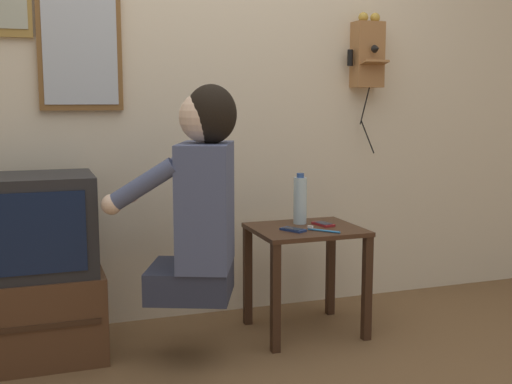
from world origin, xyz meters
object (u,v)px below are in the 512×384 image
toothbrush (321,230)px  cell_phone_held (293,230)px  wall_phone_antique (367,53)px  television (27,225)px  water_bottle (300,200)px  person (200,195)px  wall_mirror (80,50)px  cell_phone_spare (323,224)px

toothbrush → cell_phone_held: bearing=114.7°
wall_phone_antique → toothbrush: wall_phone_antique is taller
television → water_bottle: bearing=0.2°
person → toothbrush: 0.65m
water_bottle → toothbrush: water_bottle is taller
person → cell_phone_held: size_ratio=6.83×
wall_mirror → person: bearing=-53.7°
person → cell_phone_spare: 0.75m
cell_phone_spare → water_bottle: size_ratio=0.51×
wall_phone_antique → wall_mirror: (-1.56, 0.04, -0.02)m
toothbrush → wall_phone_antique: bearing=4.6°
water_bottle → cell_phone_held: bearing=-123.2°
wall_phone_antique → water_bottle: wall_phone_antique is taller
wall_phone_antique → cell_phone_held: wall_phone_antique is taller
television → wall_mirror: bearing=49.3°
toothbrush → cell_phone_spare: bearing=21.5°
cell_phone_held → toothbrush: toothbrush is taller
wall_phone_antique → television: bearing=-171.2°
television → cell_phone_spare: 1.42m
television → water_bottle: television is taller
wall_mirror → cell_phone_spare: (1.13, -0.40, -0.86)m
wall_mirror → toothbrush: 1.47m
water_bottle → wall_phone_antique: bearing=28.4°
cell_phone_held → toothbrush: 0.14m
person → cell_phone_held: (0.49, 0.12, -0.21)m
person → toothbrush: size_ratio=6.87×
cell_phone_held → water_bottle: size_ratio=0.53×
cell_phone_spare → toothbrush: 0.16m
television → cell_phone_held: (1.22, -0.16, -0.07)m
person → water_bottle: (0.60, 0.28, -0.09)m
person → toothbrush: (0.62, 0.06, -0.21)m
person → wall_mirror: bearing=58.8°
television → cell_phone_held: bearing=-7.3°
wall_phone_antique → toothbrush: 1.13m
toothbrush → person: bearing=145.3°
wall_mirror → water_bottle: bearing=-17.4°
wall_phone_antique → cell_phone_spare: size_ratio=5.88×
person → television: 0.79m
cell_phone_held → person: bearing=164.7°
cell_phone_held → water_bottle: (0.10, 0.16, 0.12)m
cell_phone_held → water_bottle: water_bottle is taller
toothbrush → television: bearing=130.8°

